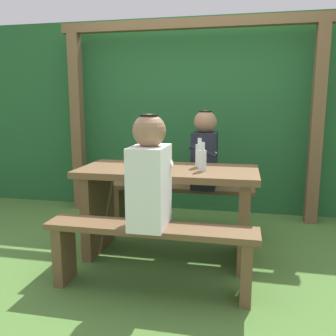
{
  "coord_description": "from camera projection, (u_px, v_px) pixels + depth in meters",
  "views": [
    {
      "loc": [
        0.56,
        -2.71,
        1.24
      ],
      "look_at": [
        0.0,
        0.0,
        0.73
      ],
      "focal_mm": 38.04,
      "sensor_mm": 36.0,
      "label": 1
    }
  ],
  "objects": [
    {
      "name": "bench_near",
      "position": [
        150.0,
        244.0,
        2.33
      ],
      "size": [
        1.4,
        0.24,
        0.45
      ],
      "color": "brown",
      "rests_on": "ground_plane"
    },
    {
      "name": "bottle_right",
      "position": [
        199.0,
        155.0,
        2.85
      ],
      "size": [
        0.07,
        0.07,
        0.23
      ],
      "color": "silver",
      "rests_on": "picnic_table"
    },
    {
      "name": "person_white_shirt",
      "position": [
        150.0,
        175.0,
        2.25
      ],
      "size": [
        0.25,
        0.35,
        0.72
      ],
      "color": "white",
      "rests_on": "bench_near"
    },
    {
      "name": "cell_phone",
      "position": [
        164.0,
        165.0,
        2.94
      ],
      "size": [
        0.11,
        0.16,
        0.01
      ],
      "primitive_type": "cube",
      "rotation": [
        0.0,
        0.0,
        -0.33
      ],
      "color": "black",
      "rests_on": "picnic_table"
    },
    {
      "name": "ground_plane",
      "position": [
        168.0,
        255.0,
        2.94
      ],
      "size": [
        12.0,
        12.0,
        0.0
      ],
      "primitive_type": "plane",
      "color": "#4A7331"
    },
    {
      "name": "hedge_backdrop",
      "position": [
        197.0,
        116.0,
        4.5
      ],
      "size": [
        6.4,
        0.98,
        2.17
      ],
      "primitive_type": "cube",
      "color": "#22582C",
      "rests_on": "ground_plane"
    },
    {
      "name": "pergola_crossbeam",
      "position": [
        190.0,
        23.0,
        3.65
      ],
      "size": [
        2.83,
        0.1,
        0.1
      ],
      "primitive_type": "cube",
      "color": "brown",
      "rests_on": "pergola_post_left"
    },
    {
      "name": "bench_far",
      "position": [
        180.0,
        199.0,
        3.44
      ],
      "size": [
        1.4,
        0.24,
        0.45
      ],
      "color": "brown",
      "rests_on": "ground_plane"
    },
    {
      "name": "picnic_table",
      "position": [
        168.0,
        197.0,
        2.85
      ],
      "size": [
        1.4,
        0.64,
        0.73
      ],
      "color": "brown",
      "rests_on": "ground_plane"
    },
    {
      "name": "person_black_coat",
      "position": [
        205.0,
        153.0,
        3.3
      ],
      "size": [
        0.25,
        0.35,
        0.72
      ],
      "color": "black",
      "rests_on": "bench_far"
    },
    {
      "name": "pergola_post_left",
      "position": [
        78.0,
        124.0,
        4.1
      ],
      "size": [
        0.12,
        0.12,
        1.99
      ],
      "primitive_type": "cube",
      "color": "brown",
      "rests_on": "ground_plane"
    },
    {
      "name": "bottle_left",
      "position": [
        203.0,
        159.0,
        2.68
      ],
      "size": [
        0.06,
        0.06,
        0.22
      ],
      "color": "silver",
      "rests_on": "picnic_table"
    },
    {
      "name": "pergola_post_right",
      "position": [
        317.0,
        128.0,
        3.58
      ],
      "size": [
        0.12,
        0.12,
        1.99
      ],
      "primitive_type": "cube",
      "color": "brown",
      "rests_on": "ground_plane"
    },
    {
      "name": "drinking_glass",
      "position": [
        140.0,
        160.0,
        2.96
      ],
      "size": [
        0.07,
        0.07,
        0.08
      ],
      "primitive_type": "cylinder",
      "color": "silver",
      "rests_on": "picnic_table"
    }
  ]
}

